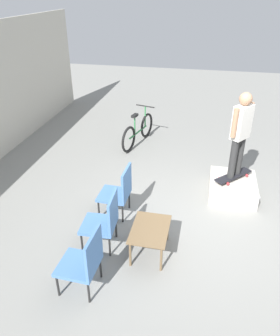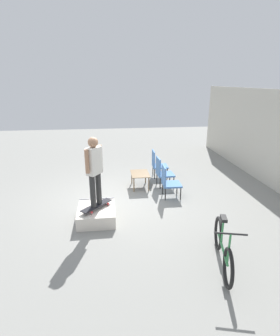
{
  "view_description": "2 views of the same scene",
  "coord_description": "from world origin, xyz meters",
  "px_view_note": "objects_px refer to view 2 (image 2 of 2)",
  "views": [
    {
      "loc": [
        -4.75,
        0.04,
        3.67
      ],
      "look_at": [
        0.05,
        1.06,
        0.91
      ],
      "focal_mm": 35.0,
      "sensor_mm": 36.0,
      "label": 1
    },
    {
      "loc": [
        6.75,
        -0.27,
        3.22
      ],
      "look_at": [
        0.03,
        0.57,
        0.97
      ],
      "focal_mm": 28.0,
      "sensor_mm": 36.0,
      "label": 2
    }
  ],
  "objects_px": {
    "patio_chair_left": "(157,163)",
    "patio_chair_right": "(168,181)",
    "bicycle": "(223,248)",
    "skateboard_on_ramp": "(97,205)",
    "patio_chair_center": "(162,171)",
    "coffee_table": "(140,175)",
    "skate_ramp_box": "(97,214)",
    "person_skater": "(94,167)"
  },
  "relations": [
    {
      "from": "person_skater",
      "to": "coffee_table",
      "type": "relative_size",
      "value": 2.09
    },
    {
      "from": "person_skater",
      "to": "patio_chair_right",
      "type": "bearing_deg",
      "value": 155.22
    },
    {
      "from": "coffee_table",
      "to": "patio_chair_right",
      "type": "relative_size",
      "value": 0.82
    },
    {
      "from": "skateboard_on_ramp",
      "to": "patio_chair_center",
      "type": "xyz_separation_m",
      "value": [
        -1.98,
        2.0,
        0.1
      ]
    },
    {
      "from": "skateboard_on_ramp",
      "to": "patio_chair_center",
      "type": "bearing_deg",
      "value": 177.87
    },
    {
      "from": "coffee_table",
      "to": "patio_chair_left",
      "type": "distance_m",
      "value": 1.12
    },
    {
      "from": "person_skater",
      "to": "bicycle",
      "type": "height_order",
      "value": "person_skater"
    },
    {
      "from": "coffee_table",
      "to": "patio_chair_center",
      "type": "relative_size",
      "value": 0.82
    },
    {
      "from": "patio_chair_center",
      "to": "skateboard_on_ramp",
      "type": "bearing_deg",
      "value": 131.63
    },
    {
      "from": "patio_chair_center",
      "to": "bicycle",
      "type": "relative_size",
      "value": 0.57
    },
    {
      "from": "skateboard_on_ramp",
      "to": "bicycle",
      "type": "height_order",
      "value": "bicycle"
    },
    {
      "from": "skate_ramp_box",
      "to": "patio_chair_left",
      "type": "height_order",
      "value": "patio_chair_left"
    },
    {
      "from": "patio_chair_right",
      "to": "bicycle",
      "type": "relative_size",
      "value": 0.57
    },
    {
      "from": "patio_chair_left",
      "to": "bicycle",
      "type": "xyz_separation_m",
      "value": [
        4.74,
        0.32,
        -0.15
      ]
    },
    {
      "from": "skate_ramp_box",
      "to": "patio_chair_center",
      "type": "distance_m",
      "value": 2.82
    },
    {
      "from": "skateboard_on_ramp",
      "to": "coffee_table",
      "type": "bearing_deg",
      "value": -169.81
    },
    {
      "from": "patio_chair_left",
      "to": "patio_chair_center",
      "type": "height_order",
      "value": "same"
    },
    {
      "from": "coffee_table",
      "to": "bicycle",
      "type": "height_order",
      "value": "bicycle"
    },
    {
      "from": "person_skater",
      "to": "patio_chair_right",
      "type": "height_order",
      "value": "person_skater"
    },
    {
      "from": "coffee_table",
      "to": "patio_chair_right",
      "type": "height_order",
      "value": "patio_chair_right"
    },
    {
      "from": "skate_ramp_box",
      "to": "coffee_table",
      "type": "distance_m",
      "value": 2.35
    },
    {
      "from": "skate_ramp_box",
      "to": "person_skater",
      "type": "xyz_separation_m",
      "value": [
        0.04,
        0.01,
        1.22
      ]
    },
    {
      "from": "skateboard_on_ramp",
      "to": "patio_chair_left",
      "type": "relative_size",
      "value": 0.81
    },
    {
      "from": "patio_chair_left",
      "to": "skateboard_on_ramp",
      "type": "bearing_deg",
      "value": 147.09
    },
    {
      "from": "patio_chair_left",
      "to": "patio_chair_center",
      "type": "relative_size",
      "value": 1.0
    },
    {
      "from": "skateboard_on_ramp",
      "to": "person_skater",
      "type": "distance_m",
      "value": 0.97
    },
    {
      "from": "patio_chair_left",
      "to": "patio_chair_right",
      "type": "distance_m",
      "value": 1.72
    },
    {
      "from": "patio_chair_right",
      "to": "skate_ramp_box",
      "type": "bearing_deg",
      "value": 119.89
    },
    {
      "from": "patio_chair_right",
      "to": "bicycle",
      "type": "height_order",
      "value": "patio_chair_right"
    },
    {
      "from": "coffee_table",
      "to": "patio_chair_center",
      "type": "bearing_deg",
      "value": 89.57
    },
    {
      "from": "person_skater",
      "to": "coffee_table",
      "type": "bearing_deg",
      "value": -177.24
    },
    {
      "from": "person_skater",
      "to": "patio_chair_right",
      "type": "relative_size",
      "value": 1.72
    },
    {
      "from": "patio_chair_left",
      "to": "patio_chair_right",
      "type": "height_order",
      "value": "same"
    },
    {
      "from": "person_skater",
      "to": "skate_ramp_box",
      "type": "bearing_deg",
      "value": -127.81
    },
    {
      "from": "patio_chair_center",
      "to": "bicycle",
      "type": "bearing_deg",
      "value": -178.25
    },
    {
      "from": "patio_chair_left",
      "to": "skate_ramp_box",
      "type": "bearing_deg",
      "value": 146.55
    },
    {
      "from": "person_skater",
      "to": "patio_chair_right",
      "type": "distance_m",
      "value": 2.46
    },
    {
      "from": "skateboard_on_ramp",
      "to": "patio_chair_left",
      "type": "xyz_separation_m",
      "value": [
        -2.85,
        2.0,
        0.1
      ]
    },
    {
      "from": "coffee_table",
      "to": "person_skater",
      "type": "bearing_deg",
      "value": -33.05
    },
    {
      "from": "skate_ramp_box",
      "to": "patio_chair_center",
      "type": "height_order",
      "value": "patio_chair_center"
    },
    {
      "from": "skate_ramp_box",
      "to": "patio_chair_center",
      "type": "xyz_separation_m",
      "value": [
        -1.94,
        2.02,
        0.35
      ]
    },
    {
      "from": "bicycle",
      "to": "patio_chair_right",
      "type": "bearing_deg",
      "value": -159.58
    }
  ]
}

